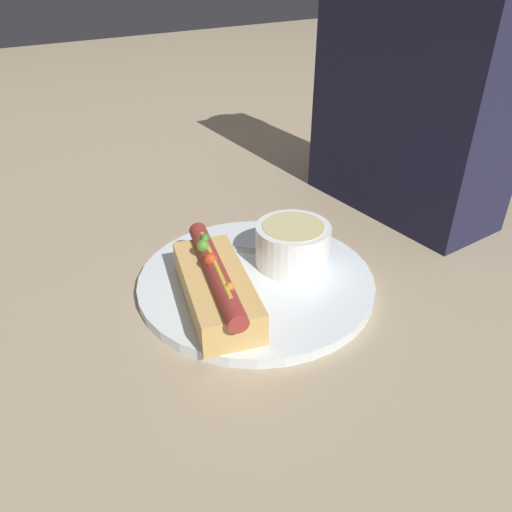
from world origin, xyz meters
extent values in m
plane|color=tan|center=(0.00, 0.00, 0.00)|extent=(4.00, 4.00, 0.00)
cylinder|color=white|center=(0.00, 0.00, 0.01)|extent=(0.30, 0.30, 0.01)
cube|color=#DBAD60|center=(0.02, -0.07, 0.03)|extent=(0.19, 0.12, 0.04)
cylinder|color=#9E332D|center=(0.02, -0.07, 0.06)|extent=(0.20, 0.08, 0.02)
sphere|color=orange|center=(0.07, -0.08, 0.07)|extent=(0.01, 0.01, 0.01)
sphere|color=#518C2D|center=(-0.02, -0.06, 0.07)|extent=(0.02, 0.02, 0.02)
sphere|color=#C63F1E|center=(0.01, -0.07, 0.07)|extent=(0.02, 0.02, 0.02)
sphere|color=#387A28|center=(-0.04, -0.05, 0.07)|extent=(0.01, 0.01, 0.01)
cylinder|color=gold|center=(0.02, -0.07, 0.07)|extent=(0.13, 0.05, 0.01)
cylinder|color=white|center=(0.00, 0.06, 0.04)|extent=(0.10, 0.10, 0.05)
cylinder|color=#D1C184|center=(0.00, 0.06, 0.06)|extent=(0.08, 0.08, 0.01)
cube|color=#B7B7BC|center=(-0.08, 0.00, 0.02)|extent=(0.10, 0.10, 0.00)
ellipsoid|color=#B7B7BC|center=(-0.02, 0.06, 0.02)|extent=(0.05, 0.04, 0.01)
cube|color=#1E1E38|center=(-0.06, 0.32, 0.21)|extent=(0.30, 0.14, 0.41)
camera|label=1|loc=(0.43, -0.29, 0.37)|focal=35.00mm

